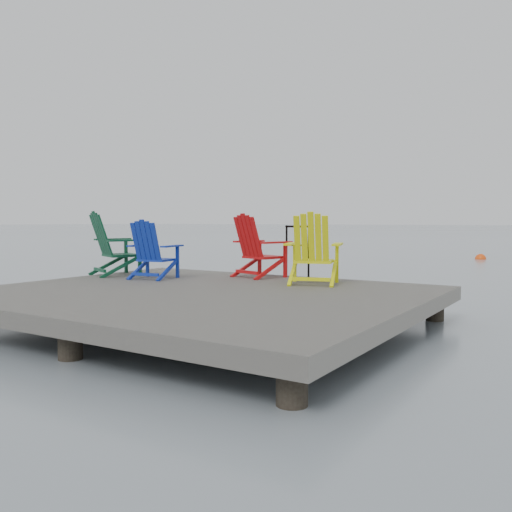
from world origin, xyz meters
The scene contains 8 objects.
ground centered at (0.00, 0.00, 0.00)m, with size 400.00×400.00×0.00m, color slate.
dock centered at (0.00, 0.00, 0.35)m, with size 6.00×5.00×1.40m.
handrail centered at (0.25, 2.45, 1.04)m, with size 0.48×0.04×0.90m.
chair_green centered at (-2.63, 0.84, 1.06)m, with size 1.08×1.04×1.11m.
chair_blue centered at (-1.64, 0.79, 0.99)m, with size 0.86×0.81×0.97m.
chair_red centered at (-0.28, 1.96, 1.04)m, with size 1.00×0.95×1.07m.
chair_yellow centered at (1.02, 1.52, 1.04)m, with size 1.02×0.98×1.08m.
buoy_b centered at (0.83, 16.34, 0.00)m, with size 0.41×0.41×0.41m, color #EF470E.
Camera 1 is at (4.75, -5.94, 1.48)m, focal length 38.00 mm.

